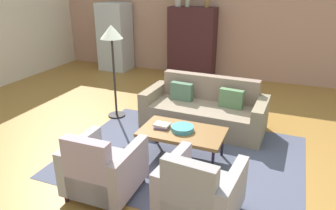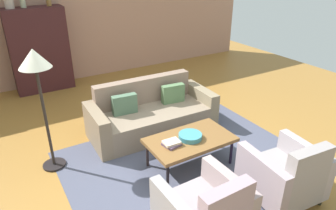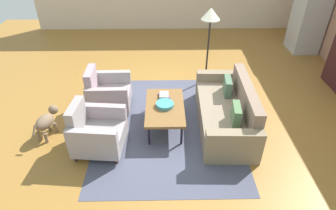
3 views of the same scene
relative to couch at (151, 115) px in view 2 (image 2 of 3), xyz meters
The scene contains 12 objects.
ground_plane 1.15m from the couch, 108.88° to the right, with size 11.78×11.78×0.00m, color olive.
wall_back 3.43m from the couch, 96.38° to the left, with size 9.82×0.12×2.80m, color tan.
area_rug 1.17m from the couch, 90.13° to the right, with size 3.40×2.60×0.01m, color #4A4E61.
couch is the anchor object (origin of this frame).
coffee_table 1.19m from the couch, 90.12° to the right, with size 1.20×0.70×0.44m.
armchair_right 2.43m from the couch, 75.89° to the right, with size 0.87×0.87×0.88m.
fruit_bowl 1.20m from the couch, 90.09° to the right, with size 0.33×0.33×0.07m, color teal.
book_stack 1.25m from the couch, 104.63° to the right, with size 0.24×0.23×0.06m.
cabinet 3.17m from the couch, 112.33° to the left, with size 1.20×0.51×1.80m.
vase_tall 3.67m from the couch, 118.83° to the left, with size 0.18×0.18×0.25m, color #B9A696.
vase_round 3.58m from the couch, 114.87° to the left, with size 0.11×0.11×0.31m, color #AAB08C.
floor_lamp 2.05m from the couch, behind, with size 0.40×0.40×1.72m.
Camera 2 is at (-1.78, -3.10, 2.70)m, focal length 32.86 mm.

